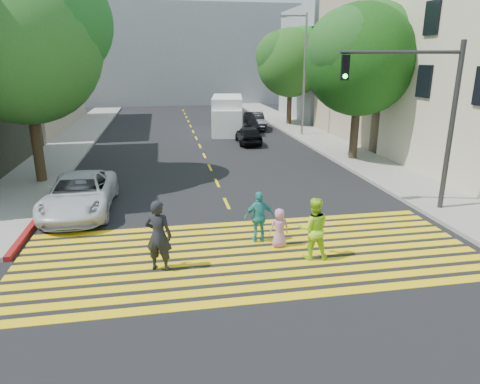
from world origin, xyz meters
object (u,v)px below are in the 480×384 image
object	(u,v)px
pedestrian_extra	(259,217)
dark_car_near	(249,135)
tree_left	(24,37)
pedestrian_man	(158,236)
white_sedan	(80,194)
white_van	(227,116)
tree_right_far	(292,59)
pedestrian_child	(279,228)
silver_car	(226,113)
tree_right_near	(361,54)
pedestrian_woman	(313,229)
traffic_signal	(422,104)
dark_car_parked	(254,121)

from	to	relation	value
pedestrian_extra	dark_car_near	size ratio (longest dim) A/B	0.45
tree_left	pedestrian_man	xyz separation A→B (m)	(5.27, -9.61, -5.38)
pedestrian_man	white_sedan	size ratio (longest dim) A/B	0.39
white_van	dark_car_near	bearing A→B (deg)	-72.39
white_sedan	tree_right_far	bearing A→B (deg)	55.25
tree_right_far	pedestrian_man	size ratio (longest dim) A/B	4.09
pedestrian_man	pedestrian_child	world-z (taller)	pedestrian_man
white_sedan	silver_car	world-z (taller)	white_sedan
tree_right_near	pedestrian_woman	size ratio (longest dim) A/B	4.65
white_van	pedestrian_child	bearing A→B (deg)	-85.09
pedestrian_woman	white_van	bearing A→B (deg)	-82.37
tree_right_far	pedestrian_woman	size ratio (longest dim) A/B	4.45
pedestrian_woman	dark_car_near	world-z (taller)	pedestrian_woman
dark_car_near	pedestrian_extra	bearing A→B (deg)	82.09
tree_right_near	white_van	distance (m)	12.90
tree_right_far	white_van	size ratio (longest dim) A/B	1.33
silver_car	traffic_signal	xyz separation A→B (m)	(3.18, -26.20, 3.32)
pedestrian_woman	tree_right_near	bearing A→B (deg)	-109.45
tree_right_far	white_van	bearing A→B (deg)	-153.62
pedestrian_man	pedestrian_child	distance (m)	3.71
pedestrian_man	silver_car	world-z (taller)	pedestrian_man
pedestrian_woman	dark_car_parked	size ratio (longest dim) A/B	0.45
tree_left	white_van	distance (m)	17.17
white_sedan	white_van	bearing A→B (deg)	64.83
tree_right_far	dark_car_near	size ratio (longest dim) A/B	2.22
tree_right_near	pedestrian_woman	xyz separation A→B (m)	(-6.52, -11.56, -4.85)
silver_car	traffic_signal	bearing A→B (deg)	104.15
tree_left	pedestrian_extra	bearing A→B (deg)	-44.75
pedestrian_child	traffic_signal	bearing A→B (deg)	-160.29
white_van	pedestrian_woman	bearing A→B (deg)	-83.02
tree_right_far	traffic_signal	bearing A→B (deg)	-94.69
pedestrian_woman	dark_car_parked	distance (m)	23.77
tree_right_near	pedestrian_woman	bearing A→B (deg)	-119.41
tree_left	dark_car_parked	xyz separation A→B (m)	(12.92, 13.86, -5.70)
tree_right_near	dark_car_near	bearing A→B (deg)	129.87
pedestrian_child	traffic_signal	size ratio (longest dim) A/B	0.20
pedestrian_child	silver_car	distance (m)	28.66
pedestrian_man	pedestrian_extra	distance (m)	3.35
tree_right_near	pedestrian_extra	xyz separation A→B (m)	(-7.77, -10.14, -4.94)
tree_right_near	pedestrian_man	xyz separation A→B (m)	(-10.83, -11.49, -4.77)
pedestrian_extra	dark_car_near	xyz separation A→B (m)	(2.87, 16.01, -0.20)
tree_right_far	dark_car_near	xyz separation A→B (m)	(-5.20, -7.79, -4.89)
tree_right_far	white_van	world-z (taller)	tree_right_far
tree_right_near	pedestrian_child	distance (m)	13.85
silver_car	traffic_signal	world-z (taller)	traffic_signal
tree_left	pedestrian_extra	world-z (taller)	tree_left
tree_right_far	pedestrian_extra	xyz separation A→B (m)	(-8.07, -23.80, -4.69)
white_sedan	dark_car_parked	bearing A→B (deg)	60.36
tree_left	white_van	size ratio (longest dim) A/B	1.54
dark_car_near	dark_car_parked	distance (m)	6.35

